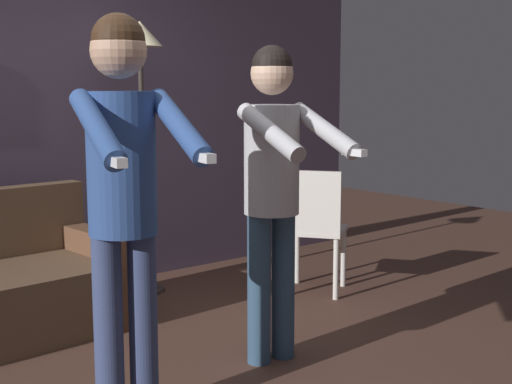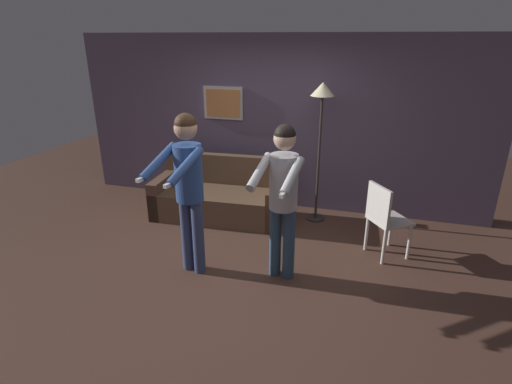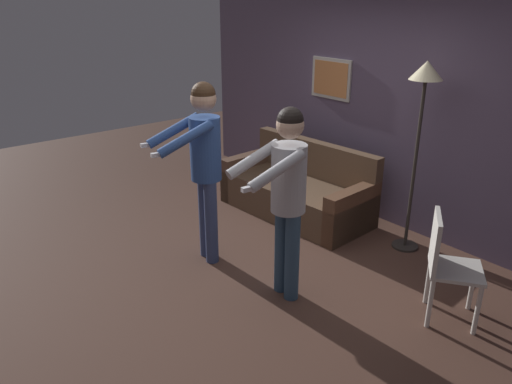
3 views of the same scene
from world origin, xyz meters
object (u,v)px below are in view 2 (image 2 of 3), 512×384
couch (220,198)px  dining_chair_distant (384,217)px  person_standing_right (283,189)px  torchiere_lamp (322,108)px  person_standing_left (188,179)px

couch → dining_chair_distant: dining_chair_distant is taller
person_standing_right → torchiere_lamp: bearing=84.8°
couch → person_standing_left: bearing=-80.4°
couch → person_standing_right: size_ratio=1.12×
couch → person_standing_left: (0.26, -1.53, 0.85)m
person_standing_left → dining_chair_distant: size_ratio=1.96×
person_standing_left → couch: bearing=99.6°
couch → person_standing_left: 1.76m
couch → person_standing_right: (1.26, -1.36, 0.78)m
dining_chair_distant → couch: bearing=166.6°
person_standing_left → dining_chair_distant: 2.37m
torchiere_lamp → person_standing_left: bearing=-122.4°
torchiere_lamp → person_standing_left: 2.21m
couch → person_standing_right: person_standing_right is taller
dining_chair_distant → person_standing_left: bearing=-155.0°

